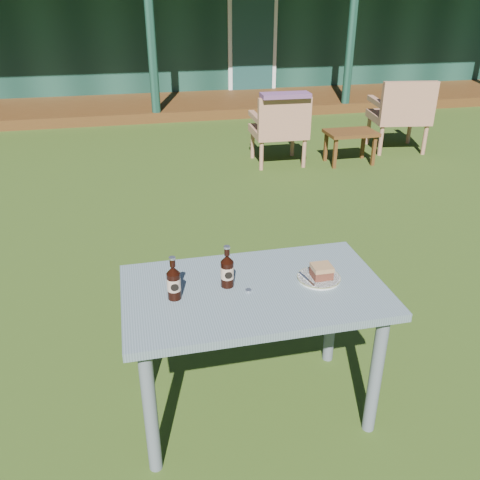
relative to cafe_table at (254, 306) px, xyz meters
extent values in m
plane|color=#334916|center=(0.00, 1.60, -0.62)|extent=(80.00, 80.00, 0.00)
cube|color=#16392C|center=(0.00, 11.10, 0.68)|extent=(15.00, 6.00, 2.60)
cube|color=#502E13|center=(0.00, 7.20, -0.54)|extent=(15.00, 1.80, 0.16)
cylinder|color=#16392C|center=(0.00, 6.40, 0.61)|extent=(0.14, 0.14, 2.45)
cylinder|color=#16392C|center=(3.25, 6.40, 0.61)|extent=(0.14, 0.14, 2.45)
cube|color=white|center=(2.00, 8.08, 0.38)|extent=(0.95, 0.06, 2.00)
cube|color=#193D38|center=(2.00, 8.05, 0.38)|extent=(0.80, 0.04, 1.85)
cube|color=slate|center=(0.00, 0.00, 0.08)|extent=(1.20, 0.70, 0.04)
cylinder|color=slate|center=(-0.52, -0.27, -0.28)|extent=(0.06, 0.06, 0.68)
cylinder|color=slate|center=(0.52, -0.27, -0.28)|extent=(0.06, 0.06, 0.68)
cylinder|color=slate|center=(-0.52, 0.27, -0.28)|extent=(0.06, 0.06, 0.68)
cylinder|color=slate|center=(0.52, 0.27, -0.28)|extent=(0.06, 0.06, 0.68)
cylinder|color=silver|center=(0.32, 0.01, 0.11)|extent=(0.20, 0.20, 0.01)
cylinder|color=olive|center=(0.32, 0.01, 0.11)|extent=(0.20, 0.20, 0.00)
cube|color=#51271A|center=(0.33, 0.00, 0.14)|extent=(0.09, 0.08, 0.04)
cube|color=#9C7145|center=(0.33, 0.00, 0.17)|extent=(0.09, 0.09, 0.02)
cube|color=silver|center=(0.25, 0.00, 0.12)|extent=(0.04, 0.14, 0.00)
cylinder|color=black|center=(-0.12, 0.05, 0.16)|extent=(0.06, 0.06, 0.13)
cone|color=black|center=(-0.12, 0.05, 0.24)|extent=(0.06, 0.06, 0.03)
cylinder|color=black|center=(-0.12, 0.05, 0.28)|extent=(0.03, 0.03, 0.03)
cylinder|color=silver|center=(-0.12, 0.05, 0.30)|extent=(0.03, 0.03, 0.01)
cylinder|color=tan|center=(-0.12, 0.05, 0.17)|extent=(0.06, 0.06, 0.06)
cylinder|color=black|center=(-0.12, 0.02, 0.17)|extent=(0.03, 0.00, 0.03)
cylinder|color=black|center=(-0.37, 0.00, 0.16)|extent=(0.06, 0.06, 0.13)
cone|color=black|center=(-0.37, 0.00, 0.24)|extent=(0.06, 0.06, 0.03)
cylinder|color=black|center=(-0.37, 0.00, 0.28)|extent=(0.03, 0.03, 0.03)
cylinder|color=silver|center=(-0.37, 0.00, 0.30)|extent=(0.03, 0.03, 0.01)
cylinder|color=tan|center=(-0.37, 0.00, 0.17)|extent=(0.06, 0.06, 0.06)
cylinder|color=black|center=(-0.37, -0.03, 0.17)|extent=(0.03, 0.00, 0.03)
cylinder|color=silver|center=(-0.03, -0.02, 0.11)|extent=(0.03, 0.03, 0.01)
cube|color=#A87154|center=(1.30, 3.93, -0.23)|extent=(0.64, 0.60, 0.09)
cube|color=#A87154|center=(1.29, 3.67, 0.02)|extent=(0.62, 0.09, 0.41)
cube|color=#A87154|center=(1.57, 3.94, -0.05)|extent=(0.08, 0.55, 0.06)
cube|color=#A87154|center=(1.02, 3.95, -0.05)|extent=(0.08, 0.55, 0.06)
cylinder|color=#A87154|center=(1.56, 4.16, -0.45)|extent=(0.05, 0.05, 0.35)
cylinder|color=#A87154|center=(1.04, 4.18, -0.45)|extent=(0.05, 0.05, 0.35)
cylinder|color=#A87154|center=(1.55, 3.68, -0.45)|extent=(0.05, 0.05, 0.35)
cylinder|color=#A87154|center=(1.03, 3.69, -0.45)|extent=(0.05, 0.05, 0.35)
cube|color=#A87154|center=(3.00, 4.15, -0.19)|extent=(0.78, 0.74, 0.10)
cube|color=#A87154|center=(2.96, 3.87, 0.08)|extent=(0.69, 0.19, 0.45)
cube|color=#A87154|center=(3.31, 4.12, 0.01)|extent=(0.17, 0.60, 0.06)
cube|color=#A87154|center=(2.70, 4.22, 0.01)|extent=(0.17, 0.60, 0.06)
cylinder|color=#A87154|center=(3.33, 4.37, -0.43)|extent=(0.05, 0.05, 0.38)
cylinder|color=#A87154|center=(2.76, 4.46, -0.43)|extent=(0.05, 0.05, 0.38)
cylinder|color=#A87154|center=(3.25, 3.84, -0.43)|extent=(0.05, 0.05, 0.38)
cylinder|color=#A87154|center=(2.68, 3.93, -0.43)|extent=(0.05, 0.05, 0.38)
cube|color=#684069|center=(1.29, 3.67, 0.25)|extent=(0.56, 0.23, 0.05)
cube|color=#502E13|center=(2.15, 3.71, -0.24)|extent=(0.60, 0.40, 0.04)
cube|color=#502E13|center=(1.90, 3.56, -0.44)|extent=(0.04, 0.04, 0.36)
cube|color=#502E13|center=(2.40, 3.56, -0.44)|extent=(0.04, 0.04, 0.36)
cube|color=#502E13|center=(1.90, 3.86, -0.44)|extent=(0.04, 0.04, 0.36)
cube|color=#502E13|center=(2.40, 3.86, -0.44)|extent=(0.04, 0.04, 0.36)
camera|label=1|loc=(-0.50, -1.92, 1.34)|focal=38.00mm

